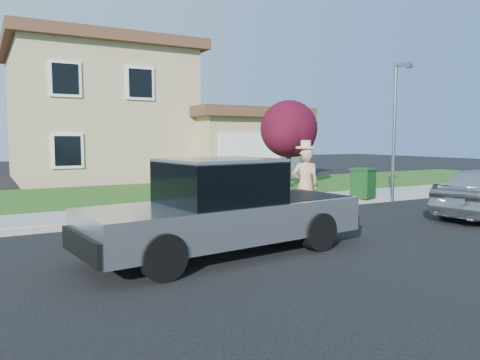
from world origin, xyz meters
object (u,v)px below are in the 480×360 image
pickup_truck (224,210)px  street_lamp (396,124)px  trash_bin (363,183)px  ornamental_tree (289,132)px  woman (305,184)px

pickup_truck → street_lamp: size_ratio=1.21×
trash_bin → ornamental_tree: bearing=72.0°
ornamental_tree → pickup_truck: bearing=-131.1°
ornamental_tree → woman: bearing=-122.0°
street_lamp → woman: bearing=-176.1°
woman → ornamental_tree: 7.89m
ornamental_tree → street_lamp: (0.81, -4.93, 0.21)m
pickup_truck → trash_bin: size_ratio=5.55×
woman → street_lamp: street_lamp is taller
trash_bin → pickup_truck: bearing=-166.8°
ornamental_tree → street_lamp: street_lamp is taller
trash_bin → woman: bearing=-167.9°
trash_bin → street_lamp: 2.23m
pickup_truck → woman: woman is taller
pickup_truck → woman: 3.78m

